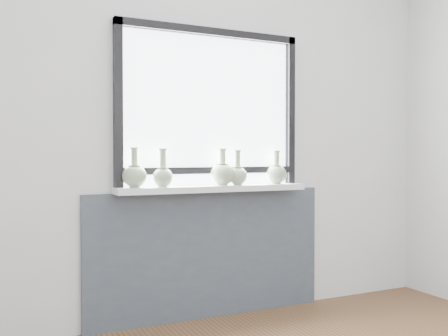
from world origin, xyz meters
name	(u,v)px	position (x,y,z in m)	size (l,w,h in m)	color
back_wall	(208,126)	(0.00, 1.81, 1.30)	(3.60, 0.02, 2.60)	silver
apron_panel	(210,254)	(0.00, 1.78, 0.43)	(1.70, 0.03, 0.86)	#444E59
windowsill	(214,189)	(0.00, 1.71, 0.88)	(1.32, 0.18, 0.04)	white
window	(210,105)	(0.00, 1.77, 1.44)	(1.30, 0.06, 1.05)	black
vase_a	(134,175)	(-0.53, 1.72, 0.98)	(0.15, 0.15, 0.25)	#A0B68F
vase_b	(163,175)	(-0.36, 1.70, 0.98)	(0.13, 0.13, 0.24)	#A0B68F
vase_c	(222,173)	(0.06, 1.71, 0.98)	(0.16, 0.16, 0.25)	#A0B68F
vase_d	(238,174)	(0.17, 1.70, 0.97)	(0.13, 0.13, 0.24)	#A0B68F
vase_e	(276,173)	(0.48, 1.71, 0.98)	(0.14, 0.14, 0.23)	#A0B68F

